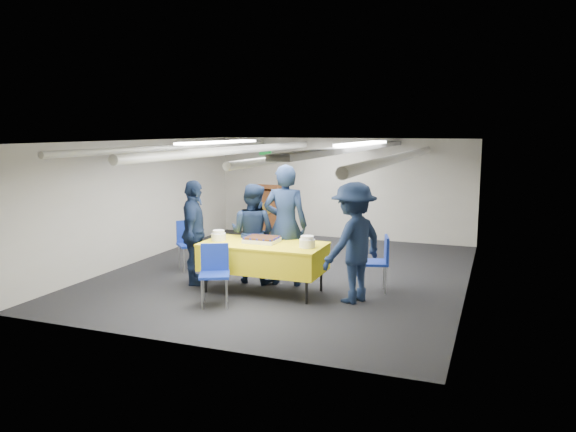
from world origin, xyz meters
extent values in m
plane|color=black|center=(0.00, 0.00, 0.00)|extent=(7.00, 7.00, 0.00)
cube|color=beige|center=(0.00, 3.49, 1.15)|extent=(6.00, 0.02, 2.30)
cube|color=beige|center=(-2.99, 0.00, 1.15)|extent=(0.02, 7.00, 2.30)
cube|color=beige|center=(2.99, 0.00, 1.15)|extent=(0.02, 7.00, 2.30)
cube|color=silver|center=(0.00, 0.00, 2.29)|extent=(6.00, 7.00, 0.02)
cylinder|color=silver|center=(-2.00, 0.00, 2.18)|extent=(0.10, 6.90, 0.10)
cylinder|color=silver|center=(-0.90, 0.00, 2.14)|extent=(0.14, 6.90, 0.14)
cylinder|color=silver|center=(0.60, 0.00, 2.10)|extent=(0.10, 6.90, 0.10)
cylinder|color=silver|center=(1.90, 0.00, 2.06)|extent=(0.14, 6.90, 0.14)
cube|color=gray|center=(1.20, 0.00, 2.20)|extent=(0.28, 6.90, 0.08)
cube|color=white|center=(-1.30, 0.00, 2.27)|extent=(0.25, 2.60, 0.04)
cube|color=white|center=(1.30, 0.00, 2.27)|extent=(0.25, 2.60, 0.04)
cube|color=#0C591E|center=(-1.90, 3.47, 1.95)|extent=(0.30, 0.04, 0.12)
cylinder|color=black|center=(-0.77, -1.54, 0.18)|extent=(0.04, 0.04, 0.36)
cylinder|color=black|center=(0.88, -1.54, 0.18)|extent=(0.04, 0.04, 0.36)
cylinder|color=black|center=(-0.77, -0.84, 0.18)|extent=(0.04, 0.04, 0.36)
cylinder|color=black|center=(0.88, -0.84, 0.18)|extent=(0.04, 0.04, 0.36)
cube|color=yellow|center=(0.05, -1.19, 0.54)|extent=(1.87, 0.93, 0.39)
cube|color=yellow|center=(0.05, -1.19, 0.76)|extent=(1.89, 0.95, 0.03)
cube|color=white|center=(0.00, -1.13, 0.80)|extent=(0.50, 0.40, 0.06)
cube|color=black|center=(0.00, -1.13, 0.84)|extent=(0.48, 0.38, 0.03)
sphere|color=navy|center=(-0.22, -1.31, 0.84)|extent=(0.04, 0.04, 0.04)
sphere|color=navy|center=(-0.22, -0.95, 0.84)|extent=(0.04, 0.04, 0.04)
sphere|color=navy|center=(-0.11, -1.31, 0.84)|extent=(0.04, 0.04, 0.04)
sphere|color=navy|center=(-0.11, -0.95, 0.84)|extent=(0.04, 0.04, 0.04)
sphere|color=navy|center=(0.00, -1.31, 0.84)|extent=(0.04, 0.04, 0.04)
sphere|color=navy|center=(0.00, -0.95, 0.84)|extent=(0.04, 0.04, 0.04)
sphere|color=navy|center=(0.11, -1.31, 0.84)|extent=(0.04, 0.04, 0.04)
sphere|color=navy|center=(0.11, -0.95, 0.84)|extent=(0.04, 0.04, 0.04)
sphere|color=navy|center=(0.22, -1.31, 0.84)|extent=(0.04, 0.04, 0.04)
sphere|color=navy|center=(0.22, -0.95, 0.84)|extent=(0.04, 0.04, 0.04)
sphere|color=navy|center=(-0.24, -1.22, 0.84)|extent=(0.04, 0.04, 0.04)
sphere|color=navy|center=(0.24, -1.22, 0.84)|extent=(0.04, 0.04, 0.04)
sphere|color=navy|center=(-0.24, -1.13, 0.84)|extent=(0.04, 0.04, 0.04)
sphere|color=navy|center=(0.24, -1.13, 0.84)|extent=(0.04, 0.04, 0.04)
sphere|color=navy|center=(-0.24, -1.04, 0.84)|extent=(0.04, 0.04, 0.04)
sphere|color=navy|center=(0.24, -1.04, 0.84)|extent=(0.04, 0.04, 0.04)
cylinder|color=white|center=(-0.69, -1.24, 0.83)|extent=(0.23, 0.23, 0.11)
cylinder|color=white|center=(-0.69, -1.24, 0.91)|extent=(0.19, 0.19, 0.05)
cylinder|color=white|center=(0.78, -1.24, 0.83)|extent=(0.24, 0.24, 0.12)
cylinder|color=white|center=(0.78, -1.24, 0.92)|extent=(0.19, 0.19, 0.05)
cube|color=brown|center=(-1.60, 3.05, 0.55)|extent=(0.55, 0.45, 1.10)
cube|color=brown|center=(-1.60, 3.02, 1.15)|extent=(0.62, 0.53, 0.21)
cylinder|color=gold|center=(-1.60, 2.81, 0.70)|extent=(0.28, 0.02, 0.28)
cylinder|color=gray|center=(-0.41, -2.30, 0.21)|extent=(0.02, 0.02, 0.43)
cylinder|color=gray|center=(-0.10, -2.15, 0.21)|extent=(0.02, 0.02, 0.43)
cylinder|color=gray|center=(-0.55, -1.99, 0.21)|extent=(0.02, 0.02, 0.43)
cylinder|color=gray|center=(-0.25, -1.85, 0.21)|extent=(0.02, 0.02, 0.43)
cube|color=navy|center=(-0.33, -2.07, 0.45)|extent=(0.56, 0.56, 0.04)
cube|color=navy|center=(-0.41, -1.90, 0.67)|extent=(0.38, 0.21, 0.40)
cylinder|color=gray|center=(1.42, -0.41, 0.21)|extent=(0.02, 0.02, 0.43)
cylinder|color=gray|center=(1.52, -0.73, 0.21)|extent=(0.02, 0.02, 0.43)
cylinder|color=gray|center=(1.75, -0.31, 0.21)|extent=(0.02, 0.02, 0.43)
cylinder|color=gray|center=(1.84, -0.64, 0.21)|extent=(0.02, 0.02, 0.43)
cube|color=navy|center=(1.63, -0.52, 0.45)|extent=(0.52, 0.52, 0.04)
cube|color=navy|center=(1.82, -0.47, 0.67)|extent=(0.15, 0.40, 0.40)
cylinder|color=gray|center=(-1.73, -0.60, 0.21)|extent=(0.02, 0.02, 0.43)
cylinder|color=gray|center=(-1.49, -0.36, 0.21)|extent=(0.02, 0.02, 0.43)
cylinder|color=gray|center=(-1.97, -0.36, 0.21)|extent=(0.02, 0.02, 0.43)
cylinder|color=gray|center=(-1.73, -0.12, 0.21)|extent=(0.02, 0.02, 0.43)
cube|color=navy|center=(-1.73, -0.36, 0.45)|extent=(0.59, 0.59, 0.04)
cube|color=navy|center=(-1.87, -0.23, 0.67)|extent=(0.31, 0.31, 0.40)
imported|color=black|center=(0.21, -0.67, 0.98)|extent=(0.78, 0.58, 1.95)
imported|color=black|center=(-0.35, -0.70, 0.81)|extent=(0.83, 0.66, 1.63)
imported|color=black|center=(-1.18, -1.16, 0.85)|extent=(0.79, 1.08, 1.70)
imported|color=black|center=(1.46, -1.17, 0.88)|extent=(1.08, 1.31, 1.76)
camera|label=1|loc=(3.41, -8.94, 2.51)|focal=35.00mm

